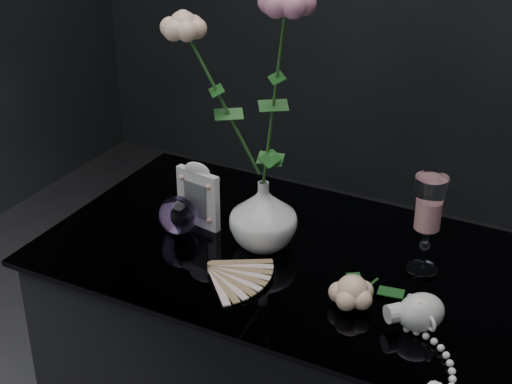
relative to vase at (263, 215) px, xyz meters
The scene contains 8 objects.
vase is the anchor object (origin of this frame).
wine_glass 0.32m from the vase, 10.63° to the left, with size 0.06×0.06×0.20m, color white, non-canonical shape.
picture_frame 0.16m from the vase, behind, with size 0.11×0.08×0.15m, color white, non-canonical shape.
paperweight 0.19m from the vase, 169.31° to the right, with size 0.08×0.08×0.08m, color #B885D9, non-canonical shape.
paper_fan 0.15m from the vase, 107.95° to the right, with size 0.24×0.19×0.03m, color beige, non-canonical shape.
loose_rose 0.26m from the vase, 25.47° to the right, with size 0.14×0.18×0.06m, color beige, non-canonical shape.
pearl_jar 0.38m from the vase, 17.98° to the right, with size 0.23×0.24×0.07m, color silver, non-canonical shape.
roses 0.28m from the vase, 165.80° to the right, with size 0.27×0.12×0.45m.
Camera 1 is at (0.53, -1.17, 1.60)m, focal length 55.00 mm.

